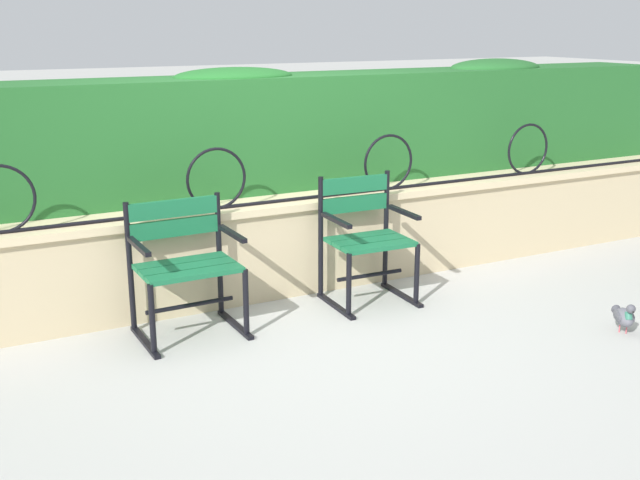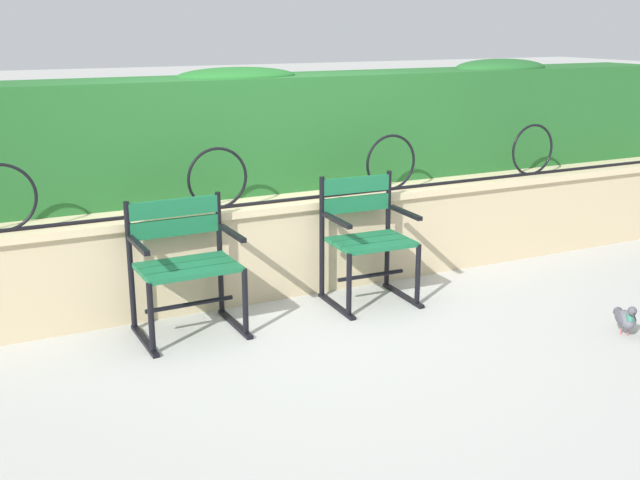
# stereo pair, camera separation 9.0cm
# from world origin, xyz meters

# --- Properties ---
(ground_plane) EXTENTS (60.00, 60.00, 0.00)m
(ground_plane) POSITION_xyz_m (0.00, 0.00, 0.00)
(ground_plane) COLOR #ADADA8
(stone_wall) EXTENTS (7.88, 0.41, 0.68)m
(stone_wall) POSITION_xyz_m (0.00, 0.74, 0.34)
(stone_wall) COLOR #C6B289
(stone_wall) RESTS_ON ground
(iron_arch_fence) EXTENTS (7.33, 0.02, 0.42)m
(iron_arch_fence) POSITION_xyz_m (-0.38, 0.66, 0.85)
(iron_arch_fence) COLOR black
(iron_arch_fence) RESTS_ON stone_wall
(hedge_row) EXTENTS (7.72, 0.62, 0.95)m
(hedge_row) POSITION_xyz_m (-0.02, 1.22, 1.12)
(hedge_row) COLOR #236028
(hedge_row) RESTS_ON stone_wall
(park_chair_left) EXTENTS (0.64, 0.53, 0.84)m
(park_chair_left) POSITION_xyz_m (-0.83, 0.31, 0.46)
(park_chair_left) COLOR #19663D
(park_chair_left) RESTS_ON ground
(park_chair_right) EXTENTS (0.58, 0.54, 0.87)m
(park_chair_right) POSITION_xyz_m (0.47, 0.31, 0.46)
(park_chair_right) COLOR #19663D
(park_chair_right) RESTS_ON ground
(pigeon_near_chairs) EXTENTS (0.19, 0.27, 0.22)m
(pigeon_near_chairs) POSITION_xyz_m (1.60, -0.98, 0.11)
(pigeon_near_chairs) COLOR #5B5B66
(pigeon_near_chairs) RESTS_ON ground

